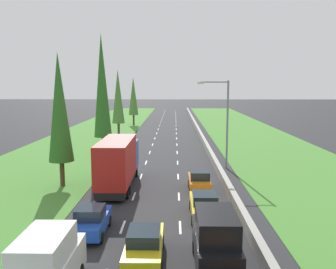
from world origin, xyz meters
name	(u,v)px	position (x,y,z in m)	size (l,w,h in m)	color
ground_plane	(166,136)	(0.00, 60.00, 0.00)	(300.00, 300.00, 0.00)	#28282B
grass_verge_left	(92,135)	(-12.65, 60.00, 0.02)	(14.00, 140.00, 0.04)	#478433
grass_verge_right	(251,136)	(14.35, 60.00, 0.02)	(14.00, 140.00, 0.04)	#478433
median_barrier	(200,133)	(5.70, 60.00, 0.42)	(0.44, 120.00, 0.85)	#9E9B93
lane_markings	(166,136)	(0.00, 60.00, 0.01)	(3.64, 116.00, 0.01)	white
black_van_right_lane	(216,241)	(3.31, 16.12, 1.40)	(1.96, 4.90, 2.82)	black
yellow_sedan_centre_lane	(144,245)	(-0.07, 16.88, 0.81)	(1.82, 4.50, 1.64)	yellow
yellow_sedan_right_lane	(204,205)	(3.35, 22.74, 0.81)	(1.82, 4.50, 1.64)	yellow
white_van_left_lane	(47,266)	(-3.71, 13.64, 1.40)	(1.96, 4.90, 2.82)	white
blue_hatchback_left_lane	(91,221)	(-3.38, 19.90, 0.84)	(1.74, 3.90, 1.72)	#1E47B7
red_box_truck_left_lane	(118,162)	(-3.30, 29.45, 2.18)	(2.46, 9.40, 4.18)	black
orange_hatchback_right_lane_fourth	(199,181)	(3.43, 28.52, 0.84)	(1.74, 3.90, 1.72)	orange
poplar_tree_second	(59,108)	(-8.14, 29.68, 6.68)	(2.08, 2.08, 11.26)	#4C3823
poplar_tree_third	(102,86)	(-7.42, 43.82, 8.40)	(2.17, 2.17, 14.69)	#4C3823
poplar_tree_fourth	(118,97)	(-7.98, 59.57, 6.57)	(2.08, 2.08, 11.03)	#4C3823
poplar_tree_fifth	(133,96)	(-7.31, 75.86, 6.13)	(2.05, 2.05, 10.15)	#4C3823
street_light_mast	(224,118)	(6.44, 36.52, 5.23)	(3.20, 0.28, 9.00)	gray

